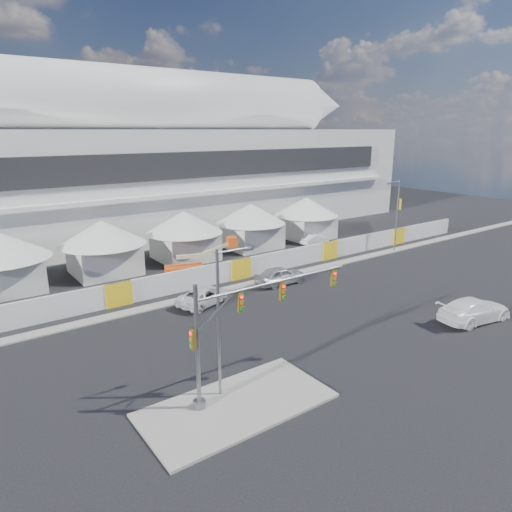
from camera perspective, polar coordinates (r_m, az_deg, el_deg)
ground at (r=30.33m, az=4.07°, el=-11.96°), size 160.00×160.00×0.00m
median_island at (r=25.11m, az=-2.38°, el=-18.11°), size 10.00×5.00×0.15m
far_curb at (r=51.82m, az=12.23°, el=-0.42°), size 80.00×1.20×0.12m
stadium at (r=67.45m, az=-13.26°, el=11.27°), size 80.00×24.80×21.98m
tent_row at (r=49.19m, az=-13.60°, el=2.36°), size 53.40×8.40×5.40m
hoarding_fence at (r=44.08m, az=-1.99°, el=-1.61°), size 70.00×0.25×2.00m
scaffold_tower at (r=85.33m, az=12.54°, el=9.79°), size 4.40×4.40×12.00m
sedan_silver at (r=42.61m, az=3.07°, el=-2.44°), size 2.17×5.07×1.70m
pickup_curb at (r=38.08m, az=-6.43°, el=-4.97°), size 3.89×5.62×1.43m
pickup_near at (r=38.26m, az=25.63°, el=-6.08°), size 3.41×6.44×1.78m
lot_car_a at (r=57.84m, az=7.37°, el=2.06°), size 1.41×3.90×1.28m
traffic_mast at (r=24.14m, az=-2.47°, el=-9.01°), size 10.34×0.65×6.68m
streetlight_median at (r=23.87m, az=-4.29°, el=-7.14°), size 2.24×0.22×8.09m
streetlight_curb at (r=55.84m, az=17.15°, el=5.46°), size 2.49×0.56×8.41m
boom_lift at (r=45.48m, az=-8.18°, el=-1.24°), size 7.45×2.65×3.66m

